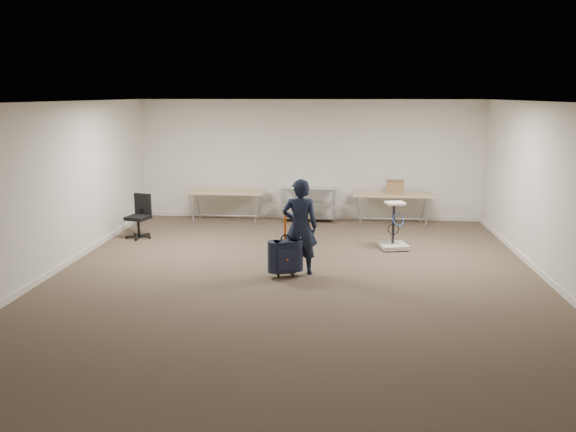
{
  "coord_description": "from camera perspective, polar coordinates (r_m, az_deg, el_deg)",
  "views": [
    {
      "loc": [
        0.63,
        -8.64,
        2.92
      ],
      "look_at": [
        -0.15,
        0.3,
        0.96
      ],
      "focal_mm": 35.0,
      "sensor_mm": 36.0,
      "label": 1
    }
  ],
  "objects": [
    {
      "name": "equipment_cart",
      "position": [
        10.95,
        10.69,
        -2.08
      ],
      "size": [
        0.59,
        0.59,
        0.92
      ],
      "color": "beige",
      "rests_on": "ground"
    },
    {
      "name": "wire_shelf",
      "position": [
        13.09,
        2.13,
        1.37
      ],
      "size": [
        1.22,
        0.47,
        0.8
      ],
      "color": "silver",
      "rests_on": "ground"
    },
    {
      "name": "folding_table_left",
      "position": [
        13.03,
        -6.3,
        2.32
      ],
      "size": [
        1.8,
        0.75,
        0.73
      ],
      "color": "tan",
      "rests_on": "ground"
    },
    {
      "name": "office_chair",
      "position": [
        12.01,
        -14.85,
        -0.85
      ],
      "size": [
        0.55,
        0.55,
        0.9
      ],
      "color": "black",
      "rests_on": "ground"
    },
    {
      "name": "suitcase",
      "position": [
        9.09,
        -0.27,
        -4.12
      ],
      "size": [
        0.42,
        0.33,
        1.02
      ],
      "color": "black",
      "rests_on": "ground"
    },
    {
      "name": "person",
      "position": [
        9.16,
        1.22,
        -1.11
      ],
      "size": [
        0.61,
        0.42,
        1.59
      ],
      "primitive_type": "imported",
      "rotation": [
        0.0,
        0.0,
        3.22
      ],
      "color": "black",
      "rests_on": "ground"
    },
    {
      "name": "room_shell",
      "position": [
        10.44,
        1.32,
        -3.65
      ],
      "size": [
        8.0,
        9.0,
        9.0
      ],
      "color": "silver",
      "rests_on": "ground"
    },
    {
      "name": "ground",
      "position": [
        9.14,
        0.76,
        -6.33
      ],
      "size": [
        9.0,
        9.0,
        0.0
      ],
      "primitive_type": "plane",
      "color": "#4F3C30",
      "rests_on": "ground"
    },
    {
      "name": "cardboard_box",
      "position": [
        12.86,
        10.83,
        2.93
      ],
      "size": [
        0.42,
        0.33,
        0.29
      ],
      "primitive_type": "cube",
      "rotation": [
        0.0,
        0.0,
        -0.13
      ],
      "color": "#926043",
      "rests_on": "folding_table_right"
    },
    {
      "name": "folding_table_right",
      "position": [
        12.85,
        10.58,
        2.04
      ],
      "size": [
        1.8,
        0.75,
        0.73
      ],
      "color": "tan",
      "rests_on": "ground"
    }
  ]
}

